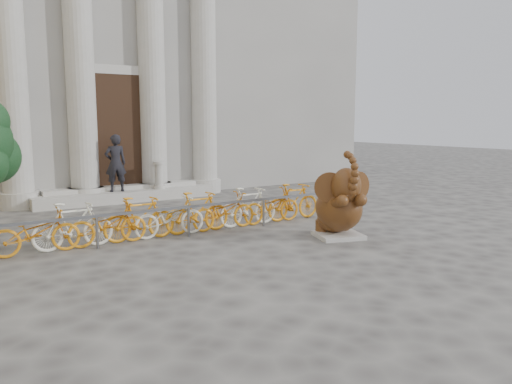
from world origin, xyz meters
TOP-DOWN VIEW (x-y plane):
  - ground at (0.00, 0.00)m, footprint 80.00×80.00m
  - classical_building at (0.00, 14.93)m, footprint 22.00×10.70m
  - entrance_steps at (0.00, 9.40)m, footprint 6.00×1.20m
  - elephant_statue at (2.36, 1.49)m, footprint 1.33×1.59m
  - bike_rack at (-0.49, 3.75)m, footprint 8.40×0.53m
  - pedestrian at (-0.35, 9.23)m, footprint 0.72×0.51m
  - balustrade_post at (1.08, 9.10)m, footprint 0.38×0.38m

SIDE VIEW (x-z plane):
  - ground at x=0.00m, z-range 0.00..0.00m
  - entrance_steps at x=0.00m, z-range 0.00..0.36m
  - bike_rack at x=-0.49m, z-range 0.00..1.00m
  - elephant_statue at x=2.36m, z-range -0.27..1.73m
  - balustrade_post at x=1.08m, z-range 0.32..1.27m
  - pedestrian at x=-0.35m, z-range 0.36..2.23m
  - classical_building at x=0.00m, z-range -0.02..11.98m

